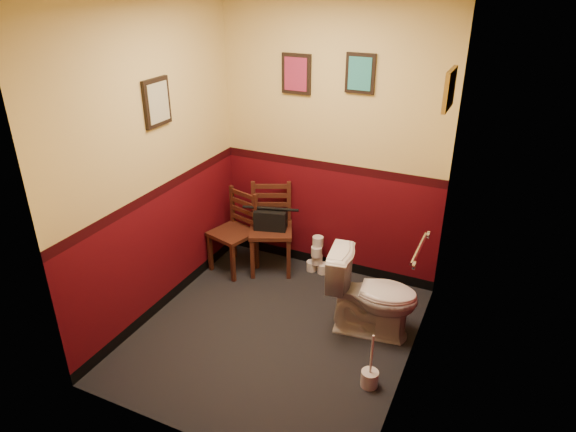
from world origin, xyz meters
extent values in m
cube|color=black|center=(0.00, 0.00, 0.00)|extent=(2.20, 2.40, 0.00)
cube|color=#4D0810|center=(0.00, 1.20, 1.35)|extent=(2.20, 0.00, 2.70)
cube|color=#4D0810|center=(0.00, -1.20, 1.35)|extent=(2.20, 0.00, 2.70)
cube|color=#4D0810|center=(-1.10, 0.00, 1.35)|extent=(0.00, 2.40, 2.70)
cube|color=#4D0810|center=(1.10, 0.00, 1.35)|extent=(0.00, 2.40, 2.70)
cylinder|color=silver|center=(1.07, 0.25, 0.95)|extent=(0.03, 0.50, 0.03)
cylinder|color=silver|center=(1.09, 0.00, 0.95)|extent=(0.02, 0.06, 0.06)
cylinder|color=silver|center=(1.09, 0.50, 0.95)|extent=(0.02, 0.06, 0.06)
cube|color=black|center=(-0.35, 1.18, 1.95)|extent=(0.28, 0.03, 0.36)
cube|color=maroon|center=(-0.35, 1.17, 1.95)|extent=(0.22, 0.01, 0.30)
cube|color=black|center=(0.25, 1.18, 2.00)|extent=(0.26, 0.03, 0.34)
cube|color=teal|center=(0.25, 1.17, 2.00)|extent=(0.20, 0.01, 0.28)
cube|color=black|center=(-1.08, 0.10, 1.85)|extent=(0.03, 0.30, 0.38)
cube|color=#B9B991|center=(-1.07, 0.10, 1.85)|extent=(0.01, 0.24, 0.31)
cube|color=olive|center=(1.08, 0.60, 2.05)|extent=(0.03, 0.34, 0.28)
cube|color=#B9B991|center=(1.07, 0.60, 2.05)|extent=(0.01, 0.28, 0.22)
imported|color=white|center=(0.72, 0.37, 0.37)|extent=(0.80, 0.52, 0.74)
cylinder|color=silver|center=(0.90, -0.26, 0.06)|extent=(0.13, 0.13, 0.13)
cylinder|color=silver|center=(0.90, -0.26, 0.28)|extent=(0.02, 0.02, 0.37)
cube|color=#431E14|center=(-0.85, 0.75, 0.41)|extent=(0.48, 0.48, 0.04)
cube|color=#431E14|center=(-1.05, 0.64, 0.21)|extent=(0.05, 0.05, 0.41)
cube|color=#431E14|center=(-0.97, 0.96, 0.21)|extent=(0.05, 0.05, 0.41)
cube|color=#431E14|center=(-0.73, 0.55, 0.21)|extent=(0.05, 0.05, 0.41)
cube|color=#431E14|center=(-0.65, 0.87, 0.21)|extent=(0.05, 0.05, 0.41)
cube|color=#431E14|center=(-0.96, 0.96, 0.62)|extent=(0.04, 0.04, 0.41)
cube|color=#431E14|center=(-0.64, 0.87, 0.62)|extent=(0.04, 0.04, 0.41)
cube|color=#431E14|center=(-0.80, 0.92, 0.51)|extent=(0.31, 0.11, 0.04)
cube|color=#431E14|center=(-0.80, 0.92, 0.60)|extent=(0.31, 0.11, 0.04)
cube|color=#431E14|center=(-0.80, 0.92, 0.69)|extent=(0.31, 0.11, 0.04)
cube|color=#431E14|center=(-0.80, 0.92, 0.78)|extent=(0.31, 0.11, 0.04)
cube|color=#431E14|center=(-0.50, 0.92, 0.45)|extent=(0.55, 0.55, 0.04)
cube|color=#431E14|center=(-0.59, 0.68, 0.22)|extent=(0.05, 0.05, 0.45)
cube|color=#431E14|center=(-0.74, 1.01, 0.22)|extent=(0.05, 0.05, 0.45)
cube|color=#431E14|center=(-0.26, 0.83, 0.22)|extent=(0.05, 0.05, 0.45)
cube|color=#431E14|center=(-0.41, 1.15, 0.22)|extent=(0.05, 0.05, 0.45)
cube|color=#431E14|center=(-0.74, 1.01, 0.67)|extent=(0.05, 0.05, 0.45)
cube|color=#431E14|center=(-0.41, 1.16, 0.67)|extent=(0.05, 0.05, 0.45)
cube|color=#431E14|center=(-0.58, 1.08, 0.55)|extent=(0.32, 0.16, 0.04)
cube|color=#431E14|center=(-0.58, 1.08, 0.65)|extent=(0.32, 0.16, 0.04)
cube|color=#431E14|center=(-0.58, 1.08, 0.75)|extent=(0.32, 0.16, 0.04)
cube|color=#431E14|center=(-0.58, 1.08, 0.85)|extent=(0.32, 0.16, 0.04)
cube|color=black|center=(-0.50, 0.92, 0.57)|extent=(0.35, 0.24, 0.20)
cylinder|color=black|center=(-0.50, 0.92, 0.69)|extent=(0.28, 0.10, 0.03)
cylinder|color=silver|center=(-0.11, 1.07, 0.05)|extent=(0.11, 0.11, 0.10)
cylinder|color=silver|center=(0.01, 1.07, 0.05)|extent=(0.11, 0.11, 0.10)
cylinder|color=silver|center=(-0.05, 1.06, 0.15)|extent=(0.11, 0.11, 0.10)
cylinder|color=silver|center=(-0.05, 1.04, 0.25)|extent=(0.11, 0.11, 0.10)
cylinder|color=silver|center=(-0.05, 1.07, 0.35)|extent=(0.11, 0.11, 0.10)
camera|label=1|loc=(1.58, -3.14, 2.81)|focal=32.00mm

